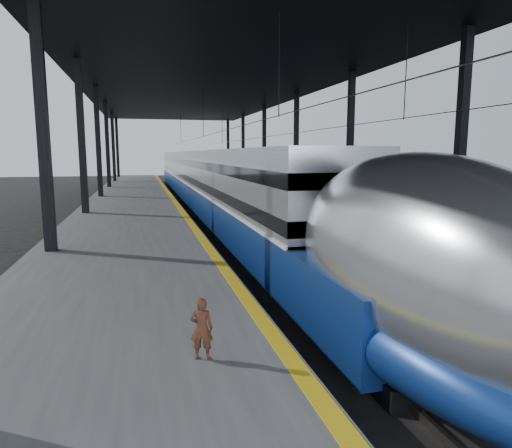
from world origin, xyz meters
name	(u,v)px	position (x,y,z in m)	size (l,w,h in m)	color
ground	(260,316)	(0.00, 0.00, 0.00)	(160.00, 160.00, 0.00)	black
platform	(132,210)	(-3.50, 20.00, 0.50)	(6.00, 80.00, 1.00)	#4C4C4F
yellow_strip	(175,201)	(-0.70, 20.00, 1.00)	(0.30, 80.00, 0.01)	gold
rails	(250,212)	(4.50, 20.00, 0.08)	(6.52, 80.00, 0.16)	slate
canopy	(211,78)	(1.90, 20.00, 9.12)	(18.00, 75.00, 9.47)	black
tgv_train	(206,182)	(2.00, 23.86, 2.03)	(3.03, 65.20, 4.35)	#B4B7BC
second_train	(238,174)	(7.00, 36.01, 2.10)	(3.00, 56.05, 4.14)	navy
child	(202,328)	(-2.03, -4.22, 1.49)	(0.36, 0.24, 0.98)	#4A2718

